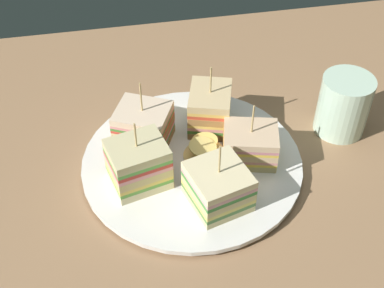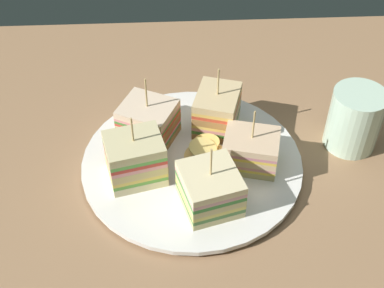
% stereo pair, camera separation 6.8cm
% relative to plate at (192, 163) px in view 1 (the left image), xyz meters
% --- Properties ---
extents(ground_plane, '(0.94, 0.74, 0.02)m').
position_rel_plate_xyz_m(ground_plane, '(0.00, 0.00, -0.02)').
color(ground_plane, '#99724E').
extents(plate, '(0.29, 0.29, 0.01)m').
position_rel_plate_xyz_m(plate, '(0.00, 0.00, 0.00)').
color(plate, white).
rests_on(plate, ground_plane).
extents(sandwich_wedge_0, '(0.07, 0.08, 0.10)m').
position_rel_plate_xyz_m(sandwich_wedge_0, '(-0.04, -0.07, 0.03)').
color(sandwich_wedge_0, beige).
rests_on(sandwich_wedge_0, plate).
extents(sandwich_wedge_1, '(0.09, 0.08, 0.10)m').
position_rel_plate_xyz_m(sandwich_wedge_1, '(0.06, -0.05, 0.03)').
color(sandwich_wedge_1, beige).
rests_on(sandwich_wedge_1, plate).
extents(sandwich_wedge_2, '(0.08, 0.07, 0.10)m').
position_rel_plate_xyz_m(sandwich_wedge_2, '(0.07, 0.02, 0.04)').
color(sandwich_wedge_2, beige).
rests_on(sandwich_wedge_2, plate).
extents(sandwich_wedge_3, '(0.08, 0.09, 0.09)m').
position_rel_plate_xyz_m(sandwich_wedge_3, '(-0.02, 0.07, 0.03)').
color(sandwich_wedge_3, beige).
rests_on(sandwich_wedge_3, plate).
extents(sandwich_wedge_4, '(0.08, 0.07, 0.09)m').
position_rel_plate_xyz_m(sandwich_wedge_4, '(-0.08, 0.01, 0.03)').
color(sandwich_wedge_4, '#D4BE7F').
rests_on(sandwich_wedge_4, plate).
extents(chip_pile, '(0.07, 0.07, 0.03)m').
position_rel_plate_xyz_m(chip_pile, '(-0.02, -0.00, 0.02)').
color(chip_pile, '#EEC974').
rests_on(chip_pile, plate).
extents(drinking_glass, '(0.07, 0.07, 0.09)m').
position_rel_plate_xyz_m(drinking_glass, '(-0.22, -0.04, 0.03)').
color(drinking_glass, silver).
rests_on(drinking_glass, ground_plane).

